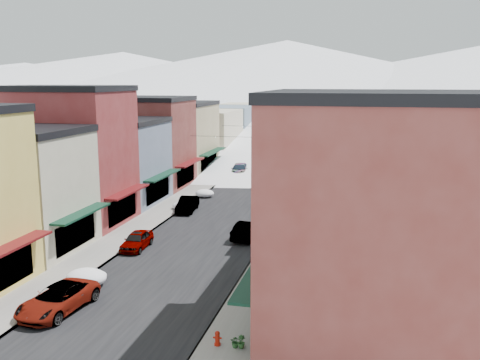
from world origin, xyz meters
The scene contains 39 objects.
ground centered at (0.00, 0.00, 0.00)m, with size 600.00×600.00×0.00m, color gray.
road centered at (0.00, 60.00, 0.01)m, with size 10.00×160.00×0.01m, color black.
sidewalk_left centered at (-6.60, 60.00, 0.07)m, with size 3.20×160.00×0.15m, color gray.
sidewalk_right centered at (6.60, 60.00, 0.07)m, with size 3.20×160.00×0.15m, color gray.
curb_left centered at (-5.05, 60.00, 0.07)m, with size 0.10×160.00×0.15m, color slate.
curb_right centered at (5.05, 60.00, 0.07)m, with size 0.10×160.00×0.15m, color slate.
bldg_l_cream centered at (-13.19, 12.50, 4.76)m, with size 11.30×8.20×9.50m.
bldg_l_brick_near centered at (-13.69, 20.50, 6.26)m, with size 12.30×8.20×12.50m.
bldg_l_grayblue centered at (-13.19, 29.00, 4.51)m, with size 11.30×9.20×9.00m.
bldg_l_brick_far centered at (-14.19, 38.00, 5.51)m, with size 13.30×9.20×11.00m.
bldg_l_tan centered at (-13.19, 48.00, 5.01)m, with size 11.30×11.20×10.00m.
bldg_r_brick_near centered at (13.69, 3.00, 6.26)m, with size 12.30×9.20×12.50m.
bldg_r_green centered at (13.19, 12.00, 4.76)m, with size 11.30×9.20×9.50m.
bldg_r_blue centered at (13.19, 21.00, 5.26)m, with size 11.30×9.20×10.50m.
bldg_r_cream centered at (13.69, 30.00, 4.51)m, with size 12.30×9.20×9.00m.
bldg_r_brick_far centered at (14.19, 39.00, 5.76)m, with size 13.30×9.20×11.50m.
bldg_r_tan centered at (13.19, 49.00, 4.76)m, with size 11.30×11.20×9.50m.
distant_blocks centered at (0.00, 83.00, 4.00)m, with size 34.00×55.00×8.00m.
mountain_ridge centered at (-19.47, 277.18, 14.36)m, with size 670.00×340.00×34.00m.
overhead_cables centered at (0.00, 47.50, 6.20)m, with size 16.40×15.04×0.04m.
car_white_suv centered at (-3.94, 3.00, 0.75)m, with size 2.48×5.38×1.49m, color white.
car_silver_sedan centered at (-4.30, 14.70, 0.69)m, with size 1.63×4.05×1.38m, color gray.
car_dark_hatch centered at (-4.30, 26.99, 0.73)m, with size 1.55×4.45×1.47m, color black.
car_silver_wagon centered at (-3.75, 47.68, 0.83)m, with size 2.34×5.75×1.67m, color #A0A3A8.
car_green_sedan centered at (3.59, 19.32, 0.75)m, with size 1.58×4.52×1.49m, color black.
car_gray_suv centered at (3.93, 35.81, 0.71)m, with size 1.67×4.15×1.41m, color gray.
car_black_sedan centered at (3.93, 40.26, 0.81)m, with size 2.26×5.55×1.61m, color black.
car_lane_silver centered at (-1.06, 59.18, 0.86)m, with size 2.03×5.04×1.72m, color gray.
car_lane_white centered at (1.25, 74.50, 0.68)m, with size 2.25×4.88×1.36m, color #BAB9BB.
fire_hydrant centered at (6.01, 1.00, 0.49)m, with size 0.43×0.33×0.74m.
parking_sign centered at (6.31, 9.25, 1.59)m, with size 0.13×0.33×2.46m.
trash_can centered at (5.20, 22.82, 0.63)m, with size 0.56×0.56×0.94m.
streetlamp_near centered at (5.90, 17.19, 3.06)m, with size 0.38×0.38×4.61m.
streetlamp_far centered at (5.32, 48.79, 3.18)m, with size 0.40×0.40×4.80m.
planter_near centered at (6.94, 1.00, 0.44)m, with size 0.52×0.45×0.58m, color #275727.
planter_far centered at (7.23, 1.00, 0.47)m, with size 0.36×0.36×0.64m, color #30632D.
snow_pile_near centered at (-4.28, 6.94, 0.53)m, with size 2.64×2.82×1.12m.
snow_pile_mid centered at (-4.88, 27.42, 0.44)m, with size 2.16×2.53×0.91m.
snow_pile_far centered at (-4.52, 33.81, 0.43)m, with size 2.12×2.50×0.90m.
Camera 1 is at (12.61, -22.44, 13.02)m, focal length 40.00 mm.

